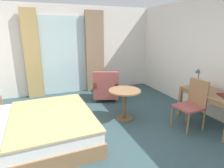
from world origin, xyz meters
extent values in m
cube|color=#334C51|center=(0.00, 0.00, -0.05)|extent=(5.69, 6.71, 0.10)
cube|color=silver|center=(0.00, 3.09, 1.33)|extent=(5.29, 0.12, 2.67)
cube|color=silver|center=(2.58, 0.00, 1.33)|extent=(0.12, 6.31, 2.67)
cube|color=silver|center=(-0.31, 3.01, 1.17)|extent=(1.41, 0.02, 2.35)
cube|color=tan|center=(-1.23, 2.91, 1.26)|extent=(0.43, 0.10, 2.52)
cube|color=#897056|center=(0.61, 2.91, 1.26)|extent=(0.58, 0.10, 2.52)
cube|color=olive|center=(-1.29, 0.35, 0.13)|extent=(2.16, 1.95, 0.25)
cube|color=white|center=(-1.29, 0.35, 0.35)|extent=(2.10, 1.89, 0.20)
cube|color=tan|center=(-0.95, 0.36, 0.47)|extent=(1.45, 1.91, 0.03)
cube|color=olive|center=(2.15, -0.30, 0.70)|extent=(0.63, 1.25, 0.04)
cube|color=olive|center=(2.15, -0.30, 0.64)|extent=(0.58, 1.19, 0.08)
cube|color=olive|center=(2.43, 0.29, 0.34)|extent=(0.06, 0.06, 0.68)
cube|color=olive|center=(1.86, 0.29, 0.34)|extent=(0.06, 0.06, 0.68)
cube|color=#9E4C47|center=(1.62, -0.23, 0.46)|extent=(0.49, 0.50, 0.04)
cube|color=olive|center=(1.83, -0.21, 0.74)|extent=(0.07, 0.44, 0.52)
cylinder|color=olive|center=(1.40, -0.03, 0.22)|extent=(0.04, 0.04, 0.44)
cylinder|color=olive|center=(1.43, -0.46, 0.22)|extent=(0.04, 0.04, 0.44)
cylinder|color=olive|center=(1.82, 0.00, 0.22)|extent=(0.04, 0.04, 0.44)
cylinder|color=olive|center=(1.85, -0.43, 0.22)|extent=(0.04, 0.04, 0.44)
cylinder|color=#4C4C51|center=(2.08, 0.06, 0.73)|extent=(0.17, 0.17, 0.02)
cylinder|color=#4C4C51|center=(2.08, 0.06, 0.90)|extent=(0.02, 0.02, 0.33)
cone|color=#4C4C51|center=(2.11, 0.12, 1.10)|extent=(0.13, 0.13, 0.13)
cube|color=#9E4C47|center=(0.66, 1.98, 0.26)|extent=(0.90, 0.94, 0.31)
cube|color=#9E4C47|center=(0.55, 1.69, 0.64)|extent=(0.68, 0.35, 0.46)
cube|color=#9E4C47|center=(0.93, 1.88, 0.49)|extent=(0.36, 0.74, 0.16)
cube|color=#9E4C47|center=(0.39, 2.08, 0.49)|extent=(0.36, 0.74, 0.16)
cylinder|color=#4C3D2D|center=(1.03, 2.18, 0.05)|extent=(0.04, 0.04, 0.10)
cylinder|color=#4C3D2D|center=(0.51, 2.37, 0.05)|extent=(0.04, 0.04, 0.10)
cylinder|color=#4C3D2D|center=(0.81, 1.59, 0.05)|extent=(0.04, 0.04, 0.10)
cylinder|color=#4C3D2D|center=(0.29, 1.79, 0.05)|extent=(0.04, 0.04, 0.10)
cylinder|color=olive|center=(0.61, 0.61, 0.67)|extent=(0.69, 0.69, 0.03)
cylinder|color=brown|center=(0.61, 0.61, 0.33)|extent=(0.07, 0.07, 0.65)
cylinder|color=brown|center=(0.61, 0.61, 0.01)|extent=(0.38, 0.38, 0.02)
camera|label=1|loc=(-1.04, -2.90, 1.92)|focal=30.08mm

